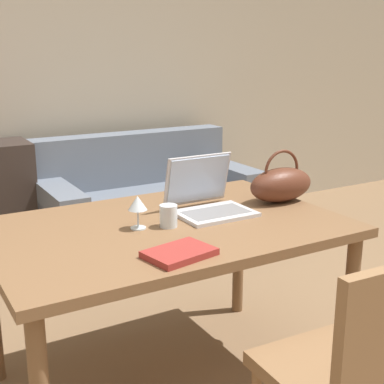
% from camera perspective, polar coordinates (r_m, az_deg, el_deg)
% --- Properties ---
extents(wall_back, '(10.00, 0.06, 2.70)m').
position_cam_1_polar(wall_back, '(4.14, -19.02, 12.93)').
color(wall_back, '#BCB29E').
rests_on(wall_back, ground_plane).
extents(dining_table, '(1.43, 0.94, 0.75)m').
position_cam_1_polar(dining_table, '(2.23, -2.62, -5.33)').
color(dining_table, brown).
rests_on(dining_table, ground_plane).
extents(chair, '(0.46, 0.46, 0.89)m').
position_cam_1_polar(chair, '(1.79, 17.19, -17.53)').
color(chair, olive).
rests_on(chair, ground_plane).
extents(couch, '(1.58, 0.83, 0.82)m').
position_cam_1_polar(couch, '(4.05, -4.88, -1.68)').
color(couch, slate).
rests_on(couch, ground_plane).
extents(laptop, '(0.32, 0.30, 0.24)m').
position_cam_1_polar(laptop, '(2.36, 1.60, -0.54)').
color(laptop, silver).
rests_on(laptop, dining_table).
extents(drinking_glass, '(0.07, 0.07, 0.09)m').
position_cam_1_polar(drinking_glass, '(2.16, -2.53, -2.56)').
color(drinking_glass, silver).
rests_on(drinking_glass, dining_table).
extents(wine_glass, '(0.08, 0.08, 0.14)m').
position_cam_1_polar(wine_glass, '(2.13, -5.85, -1.36)').
color(wine_glass, silver).
rests_on(wine_glass, dining_table).
extents(handbag, '(0.33, 0.17, 0.25)m').
position_cam_1_polar(handbag, '(2.54, 9.48, 0.85)').
color(handbag, '#592D1E').
rests_on(handbag, dining_table).
extents(book, '(0.26, 0.20, 0.02)m').
position_cam_1_polar(book, '(1.87, -1.27, -6.51)').
color(book, maroon).
rests_on(book, dining_table).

